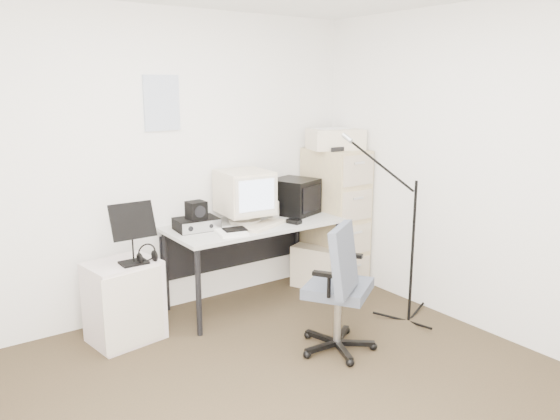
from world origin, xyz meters
TOP-DOWN VIEW (x-y plane):
  - floor at (0.00, 0.00)m, footprint 3.60×3.60m
  - wall_back at (0.00, 1.80)m, footprint 3.60×0.02m
  - wall_right at (1.80, 0.00)m, footprint 0.02×3.60m
  - wall_calendar at (-0.02, 1.79)m, footprint 0.30×0.02m
  - filing_cabinet at (1.58, 1.48)m, footprint 0.40×0.60m
  - printer at (1.58, 1.50)m, footprint 0.57×0.47m
  - desk at (0.63, 1.45)m, footprint 1.50×0.70m
  - crt_monitor at (0.58, 1.52)m, footprint 0.45×0.46m
  - crt_tv at (1.13, 1.54)m, footprint 0.45×0.47m
  - desk_speaker at (0.88, 1.52)m, footprint 0.09×0.09m
  - keyboard at (0.64, 1.29)m, footprint 0.47×0.31m
  - mouse at (0.90, 1.24)m, footprint 0.10×0.14m
  - radio_receiver at (0.13, 1.54)m, footprint 0.36×0.28m
  - radio_speaker at (0.12, 1.52)m, footprint 0.15×0.14m
  - papers at (0.30, 1.29)m, footprint 0.28×0.34m
  - pc_tower at (1.30, 1.44)m, footprint 0.35×0.46m
  - office_chair at (0.64, 0.36)m, footprint 0.79×0.79m
  - side_cart at (-0.56, 1.41)m, footprint 0.55×0.47m
  - music_stand at (-0.50, 1.33)m, footprint 0.33×0.19m
  - headphones at (-0.40, 1.30)m, footprint 0.16×0.16m
  - mic_stand at (1.46, 0.40)m, footprint 0.03×0.03m

SIDE VIEW (x-z plane):
  - floor at x=0.00m, z-range -0.01..0.00m
  - pc_tower at x=1.30m, z-range 0.00..0.40m
  - side_cart at x=-0.56m, z-range 0.00..0.62m
  - desk at x=0.63m, z-range 0.00..0.73m
  - office_chair at x=0.64m, z-range 0.00..0.99m
  - filing_cabinet at x=1.58m, z-range 0.00..1.30m
  - headphones at x=-0.40m, z-range 0.65..0.68m
  - papers at x=0.30m, z-range 0.73..0.75m
  - keyboard at x=0.64m, z-range 0.73..0.75m
  - mouse at x=0.90m, z-range 0.73..0.77m
  - mic_stand at x=1.46m, z-range 0.00..1.53m
  - radio_receiver at x=0.13m, z-range 0.73..0.83m
  - desk_speaker at x=0.88m, z-range 0.73..0.88m
  - music_stand at x=-0.50m, z-range 0.62..1.08m
  - crt_tv at x=1.13m, z-range 0.73..1.05m
  - radio_speaker at x=0.12m, z-range 0.83..0.97m
  - crt_monitor at x=0.58m, z-range 0.73..1.18m
  - wall_back at x=0.00m, z-range 0.00..2.50m
  - wall_right at x=1.80m, z-range 0.00..2.50m
  - printer at x=1.58m, z-range 1.30..1.49m
  - wall_calendar at x=-0.02m, z-range 1.53..1.97m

